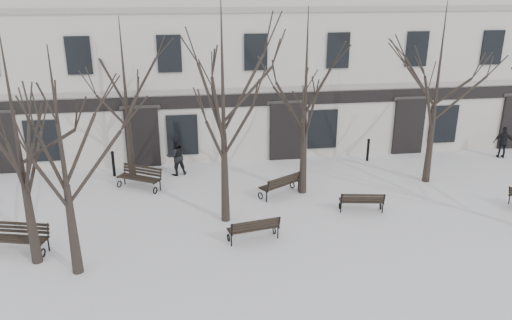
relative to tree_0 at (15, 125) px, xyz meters
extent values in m
plane|color=silver|center=(6.35, 0.63, -4.58)|extent=(100.00, 100.00, 0.00)
cube|color=beige|center=(6.35, 13.63, 0.92)|extent=(40.00, 10.00, 11.00)
cube|color=gray|center=(6.35, 8.60, -0.98)|extent=(40.00, 0.12, 0.25)
cube|color=gray|center=(6.35, 8.60, 2.72)|extent=(40.00, 0.12, 0.25)
cube|color=black|center=(6.35, 8.59, -1.48)|extent=(40.00, 0.10, 0.60)
cube|color=black|center=(-1.75, 8.58, -3.08)|extent=(1.50, 0.14, 2.00)
cube|color=black|center=(2.85, 8.57, -3.13)|extent=(1.60, 0.22, 2.90)
cube|color=#2D2B28|center=(2.85, 8.53, -1.63)|extent=(1.90, 0.08, 0.18)
cube|color=black|center=(4.75, 8.58, -3.08)|extent=(1.50, 0.14, 2.00)
cube|color=black|center=(9.85, 8.57, -3.13)|extent=(1.60, 0.22, 2.90)
cube|color=#2D2B28|center=(9.85, 8.53, -1.63)|extent=(1.90, 0.08, 0.18)
cube|color=black|center=(11.75, 8.58, -3.08)|extent=(1.50, 0.14, 2.00)
cube|color=black|center=(16.35, 8.57, -3.13)|extent=(1.60, 0.22, 2.90)
cube|color=#2D2B28|center=(16.35, 8.53, -1.63)|extent=(1.90, 0.08, 0.18)
cube|color=black|center=(18.25, 8.58, -3.08)|extent=(1.50, 0.14, 2.00)
cube|color=black|center=(0.35, 8.58, 0.82)|extent=(1.10, 0.14, 1.70)
cube|color=black|center=(4.35, 8.58, 0.82)|extent=(1.10, 0.14, 1.70)
cube|color=black|center=(8.35, 8.58, 0.82)|extent=(1.10, 0.14, 1.70)
cube|color=black|center=(12.35, 8.58, 0.82)|extent=(1.10, 0.14, 1.70)
cube|color=black|center=(16.35, 8.58, 0.82)|extent=(1.10, 0.14, 1.70)
cube|color=black|center=(20.35, 8.58, 0.82)|extent=(1.10, 0.14, 1.70)
cone|color=black|center=(0.00, 0.00, -3.04)|extent=(0.34, 0.34, 3.08)
cone|color=black|center=(1.41, -0.81, -3.12)|extent=(0.34, 0.34, 2.92)
cone|color=black|center=(6.26, 2.11, -2.88)|extent=(0.34, 0.34, 3.41)
cone|color=black|center=(2.42, 7.00, -3.07)|extent=(0.34, 0.34, 3.03)
cone|color=black|center=(9.74, 4.28, -2.98)|extent=(0.34, 0.34, 3.21)
cone|color=black|center=(15.55, 4.71, -2.94)|extent=(0.34, 0.34, 3.28)
torus|color=black|center=(0.11, 0.28, -4.43)|extent=(0.13, 0.32, 0.31)
cylinder|color=black|center=(0.21, 0.66, -4.34)|extent=(0.05, 0.05, 0.49)
cube|color=black|center=(0.16, 0.47, -4.09)|extent=(0.20, 0.59, 0.05)
cube|color=black|center=(-0.79, 0.47, -4.07)|extent=(1.92, 0.59, 0.04)
cube|color=black|center=(-0.76, 0.62, -4.07)|extent=(1.92, 0.59, 0.04)
cube|color=black|center=(-0.72, 0.77, -4.07)|extent=(1.92, 0.59, 0.04)
cube|color=black|center=(-0.68, 0.91, -4.07)|extent=(1.92, 0.59, 0.04)
cube|color=black|center=(-0.67, 0.96, -3.93)|extent=(1.90, 0.53, 0.10)
cube|color=black|center=(-0.66, 0.98, -3.80)|extent=(1.90, 0.53, 0.10)
cube|color=black|center=(-0.66, 1.00, -3.67)|extent=(1.90, 0.53, 0.10)
cylinder|color=black|center=(0.23, 0.75, -3.87)|extent=(0.08, 0.16, 0.54)
torus|color=black|center=(7.88, 0.77, -4.44)|extent=(0.10, 0.29, 0.29)
cylinder|color=black|center=(7.94, 0.41, -4.36)|extent=(0.05, 0.05, 0.45)
cube|color=black|center=(7.91, 0.59, -4.13)|extent=(0.15, 0.55, 0.05)
torus|color=black|center=(6.21, 0.45, -4.44)|extent=(0.10, 0.29, 0.29)
cylinder|color=black|center=(6.27, 0.10, -4.36)|extent=(0.05, 0.05, 0.45)
cube|color=black|center=(6.24, 0.28, -4.13)|extent=(0.15, 0.55, 0.05)
cube|color=black|center=(7.03, 0.65, -4.11)|extent=(1.78, 0.42, 0.03)
cube|color=black|center=(7.06, 0.51, -4.11)|extent=(1.78, 0.42, 0.03)
cube|color=black|center=(7.09, 0.37, -4.11)|extent=(1.78, 0.42, 0.03)
cube|color=black|center=(7.11, 0.24, -4.11)|extent=(1.78, 0.42, 0.03)
cube|color=black|center=(7.12, 0.20, -3.98)|extent=(1.77, 0.36, 0.09)
cube|color=black|center=(7.12, 0.18, -3.86)|extent=(1.77, 0.36, 0.09)
cube|color=black|center=(7.13, 0.16, -3.74)|extent=(1.77, 0.36, 0.09)
cylinder|color=black|center=(7.96, 0.33, -3.93)|extent=(0.07, 0.15, 0.50)
cylinder|color=black|center=(6.29, 0.02, -3.93)|extent=(0.07, 0.15, 0.50)
torus|color=black|center=(12.40, 2.15, -4.45)|extent=(0.09, 0.28, 0.27)
cylinder|color=black|center=(12.34, 1.82, -4.37)|extent=(0.05, 0.05, 0.43)
cube|color=black|center=(12.37, 1.98, -4.15)|extent=(0.14, 0.52, 0.05)
torus|color=black|center=(10.82, 2.43, -4.45)|extent=(0.09, 0.28, 0.27)
cylinder|color=black|center=(10.76, 2.09, -4.37)|extent=(0.05, 0.05, 0.43)
cube|color=black|center=(10.79, 2.26, -4.15)|extent=(0.14, 0.52, 0.05)
cube|color=black|center=(11.61, 2.33, -4.14)|extent=(1.69, 0.38, 0.03)
cube|color=black|center=(11.59, 2.20, -4.14)|extent=(1.69, 0.38, 0.03)
cube|color=black|center=(11.57, 2.07, -4.14)|extent=(1.69, 0.38, 0.03)
cube|color=black|center=(11.55, 1.94, -4.14)|extent=(1.69, 0.38, 0.03)
cube|color=black|center=(11.54, 1.90, -4.01)|extent=(1.68, 0.33, 0.09)
cube|color=black|center=(11.54, 1.88, -3.90)|extent=(1.68, 0.33, 0.09)
cube|color=black|center=(11.53, 1.86, -3.79)|extent=(1.68, 0.33, 0.09)
cylinder|color=black|center=(12.33, 1.74, -3.96)|extent=(0.06, 0.14, 0.47)
cylinder|color=black|center=(10.74, 2.02, -3.96)|extent=(0.06, 0.14, 0.47)
torus|color=black|center=(1.93, 5.97, -4.43)|extent=(0.21, 0.30, 0.32)
cylinder|color=black|center=(2.13, 6.30, -4.34)|extent=(0.05, 0.05, 0.49)
cube|color=black|center=(2.03, 6.13, -4.09)|extent=(0.35, 0.54, 0.05)
torus|color=black|center=(3.51, 5.01, -4.43)|extent=(0.21, 0.30, 0.32)
cylinder|color=black|center=(3.72, 5.35, -4.34)|extent=(0.05, 0.05, 0.49)
cube|color=black|center=(3.62, 5.18, -4.09)|extent=(0.35, 0.54, 0.05)
cube|color=black|center=(2.70, 5.45, -4.07)|extent=(1.73, 1.09, 0.04)
cube|color=black|center=(2.78, 5.58, -4.07)|extent=(1.73, 1.09, 0.04)
cube|color=black|center=(2.86, 5.71, -4.07)|extent=(1.73, 1.09, 0.04)
cube|color=black|center=(2.93, 5.84, -4.07)|extent=(1.73, 1.09, 0.04)
cube|color=black|center=(2.96, 5.88, -3.93)|extent=(1.70, 1.04, 0.10)
cube|color=black|center=(2.97, 5.90, -3.80)|extent=(1.70, 1.04, 0.10)
cube|color=black|center=(2.98, 5.92, -3.67)|extent=(1.70, 1.04, 0.10)
cylinder|color=black|center=(2.18, 6.38, -3.87)|extent=(0.12, 0.16, 0.54)
cylinder|color=black|center=(3.76, 5.42, -3.87)|extent=(0.12, 0.16, 0.54)
torus|color=black|center=(9.40, 4.77, -4.43)|extent=(0.21, 0.29, 0.31)
cylinder|color=black|center=(9.60, 4.44, -4.34)|extent=(0.05, 0.05, 0.48)
cube|color=black|center=(9.50, 4.61, -4.10)|extent=(0.35, 0.53, 0.05)
torus|color=black|center=(7.85, 3.83, -4.43)|extent=(0.21, 0.29, 0.31)
cylinder|color=black|center=(8.05, 3.50, -4.34)|extent=(0.05, 0.05, 0.48)
cube|color=black|center=(7.95, 3.66, -4.10)|extent=(0.35, 0.53, 0.05)
cube|color=black|center=(8.61, 4.34, -4.08)|extent=(1.69, 1.08, 0.04)
cube|color=black|center=(8.68, 4.21, -4.08)|extent=(1.69, 1.08, 0.04)
cube|color=black|center=(8.76, 4.08, -4.08)|extent=(1.69, 1.08, 0.04)
cube|color=black|center=(8.84, 3.95, -4.08)|extent=(1.69, 1.08, 0.04)
cube|color=black|center=(8.86, 3.92, -3.94)|extent=(1.66, 1.03, 0.10)
cube|color=black|center=(8.87, 3.90, -3.81)|extent=(1.66, 1.03, 0.10)
cube|color=black|center=(8.88, 3.88, -3.68)|extent=(1.66, 1.03, 0.10)
cylinder|color=black|center=(9.65, 4.37, -3.89)|extent=(0.12, 0.15, 0.53)
cylinder|color=black|center=(8.10, 3.43, -3.89)|extent=(0.12, 0.15, 0.53)
cylinder|color=black|center=(17.74, 1.88, -4.38)|extent=(0.04, 0.04, 0.40)
cylinder|color=black|center=(17.67, 1.86, -4.01)|extent=(0.13, 0.07, 0.44)
cylinder|color=black|center=(1.55, 7.41, -4.02)|extent=(0.13, 0.13, 1.12)
sphere|color=black|center=(1.55, 7.41, -3.44)|extent=(0.16, 0.16, 0.16)
cylinder|color=black|center=(13.91, 7.72, -4.05)|extent=(0.13, 0.13, 1.06)
sphere|color=black|center=(13.91, 7.72, -3.50)|extent=(0.15, 0.15, 0.15)
imported|color=black|center=(4.43, 7.16, -4.58)|extent=(1.07, 0.95, 1.82)
imported|color=black|center=(20.87, 7.18, -4.58)|extent=(1.04, 0.67, 1.64)
camera|label=1|loc=(4.92, -14.88, 3.91)|focal=35.00mm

